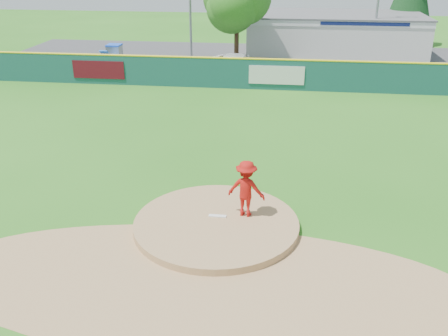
# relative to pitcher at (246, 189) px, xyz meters

# --- Properties ---
(ground) EXTENTS (120.00, 120.00, 0.00)m
(ground) POSITION_rel_pitcher_xyz_m (-0.93, -0.56, -1.23)
(ground) COLOR #286B19
(ground) RESTS_ON ground
(pitchers_mound) EXTENTS (5.50, 5.50, 0.50)m
(pitchers_mound) POSITION_rel_pitcher_xyz_m (-0.93, -0.56, -1.23)
(pitchers_mound) COLOR #9E774C
(pitchers_mound) RESTS_ON ground
(pitching_rubber) EXTENTS (0.60, 0.15, 0.04)m
(pitching_rubber) POSITION_rel_pitcher_xyz_m (-0.93, -0.26, -0.96)
(pitching_rubber) COLOR white
(pitching_rubber) RESTS_ON pitchers_mound
(infield_dirt_arc) EXTENTS (15.40, 15.40, 0.01)m
(infield_dirt_arc) POSITION_rel_pitcher_xyz_m (-0.93, -3.56, -1.23)
(infield_dirt_arc) COLOR #9E774C
(infield_dirt_arc) RESTS_ON ground
(parking_lot) EXTENTS (44.00, 16.00, 0.02)m
(parking_lot) POSITION_rel_pitcher_xyz_m (-0.93, 26.44, -1.22)
(parking_lot) COLOR #38383A
(parking_lot) RESTS_ON ground
(pitcher) EXTENTS (1.39, 0.96, 1.97)m
(pitcher) POSITION_rel_pitcher_xyz_m (0.00, 0.00, 0.00)
(pitcher) COLOR #A9120E
(pitcher) RESTS_ON pitchers_mound
(van) EXTENTS (5.48, 2.71, 1.49)m
(van) POSITION_rel_pitcher_xyz_m (-2.26, 21.26, -0.47)
(van) COLOR silver
(van) RESTS_ON parking_lot
(pool_building_grp) EXTENTS (15.20, 8.20, 3.31)m
(pool_building_grp) POSITION_rel_pitcher_xyz_m (5.07, 31.43, 0.43)
(pool_building_grp) COLOR silver
(pool_building_grp) RESTS_ON ground
(fence_banners) EXTENTS (15.64, 0.04, 1.20)m
(fence_banners) POSITION_rel_pitcher_xyz_m (-5.58, 17.36, -0.23)
(fence_banners) COLOR #540C16
(fence_banners) RESTS_ON ground
(playground_slide) EXTENTS (1.08, 3.05, 1.68)m
(playground_slide) POSITION_rel_pitcher_xyz_m (-12.43, 23.09, -0.38)
(playground_slide) COLOR blue
(playground_slide) RESTS_ON ground
(outfield_fence) EXTENTS (40.00, 0.14, 2.07)m
(outfield_fence) POSITION_rel_pitcher_xyz_m (-0.93, 17.44, -0.14)
(outfield_fence) COLOR #164845
(outfield_fence) RESTS_ON ground
(deciduous_tree) EXTENTS (5.60, 5.60, 7.36)m
(deciduous_tree) POSITION_rel_pitcher_xyz_m (-2.93, 24.44, 3.32)
(deciduous_tree) COLOR #382314
(deciduous_tree) RESTS_ON ground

